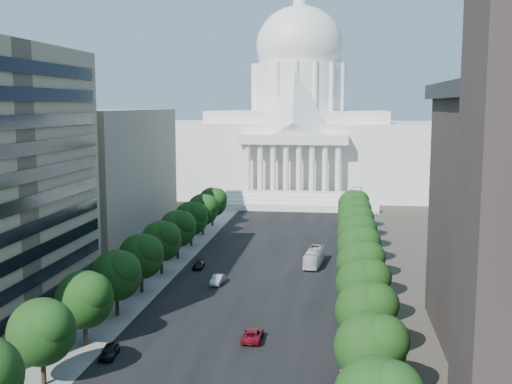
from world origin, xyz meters
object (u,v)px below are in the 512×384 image
at_px(car_silver, 218,280).
at_px(car_dark_b, 199,265).
at_px(car_red, 253,335).
at_px(city_bus, 314,257).
at_px(car_dark_a, 109,351).

bearing_deg(car_silver, car_dark_b, 122.75).
distance_m(car_red, car_dark_b, 39.18).
height_order(car_silver, car_dark_b, car_silver).
xyz_separation_m(car_silver, city_bus, (16.17, 15.72, 0.77)).
distance_m(car_dark_b, city_bus, 22.52).
relative_size(car_dark_a, car_silver, 0.93).
bearing_deg(city_bus, car_red, -92.52).
xyz_separation_m(car_silver, car_red, (9.73, -25.82, -0.05)).
xyz_separation_m(car_red, city_bus, (6.44, 41.54, 0.82)).
bearing_deg(car_dark_a, car_red, 20.04).
height_order(car_silver, car_red, car_silver).
distance_m(car_dark_a, car_dark_b, 44.01).
height_order(car_dark_a, car_silver, car_silver).
bearing_deg(car_red, car_dark_a, 24.88).
bearing_deg(city_bus, car_dark_b, -159.55).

